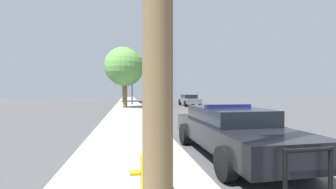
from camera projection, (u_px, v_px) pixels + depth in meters
ground_plane at (318, 156)px, 6.17m from camera, size 110.00×110.00×0.00m
sidewalk_left at (131, 165)px, 5.27m from camera, size 3.00×110.00×0.13m
police_car at (231, 129)px, 6.22m from camera, size 2.11×5.21×1.42m
fire_hydrant at (147, 169)px, 3.69m from camera, size 0.57×0.25×0.72m
traffic_light at (142, 72)px, 27.32m from camera, size 3.21×0.35×5.75m
car_background_oncoming at (189, 100)px, 26.63m from camera, size 1.97×4.59×1.33m
car_background_midblock at (153, 100)px, 25.47m from camera, size 2.05×4.11×1.42m
tree_sidewalk_far at (123, 66)px, 34.24m from camera, size 5.74×5.74×8.33m
tree_sidewalk_mid at (125, 68)px, 22.08m from camera, size 3.66×3.66×5.78m
traffic_cone at (153, 169)px, 3.89m from camera, size 0.35×0.35×0.63m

